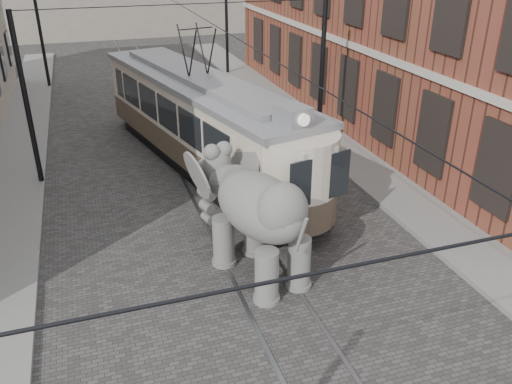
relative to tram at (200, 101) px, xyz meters
name	(u,v)px	position (x,y,z in m)	size (l,w,h in m)	color
ground	(239,241)	(-0.25, -5.78, -2.61)	(120.00, 120.00, 0.00)	#45423F
tram_rails	(239,241)	(-0.25, -5.78, -2.60)	(1.54, 80.00, 0.02)	slate
sidewalk_right	(417,209)	(5.75, -5.78, -2.53)	(2.00, 60.00, 0.15)	slate
catenary	(191,97)	(-0.45, -0.78, 0.39)	(11.00, 30.20, 6.00)	black
tram	(200,101)	(0.00, 0.00, 0.00)	(2.71, 13.15, 5.22)	beige
elephant	(260,223)	(-0.21, -7.54, -1.05)	(2.80, 5.08, 3.11)	#63615C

